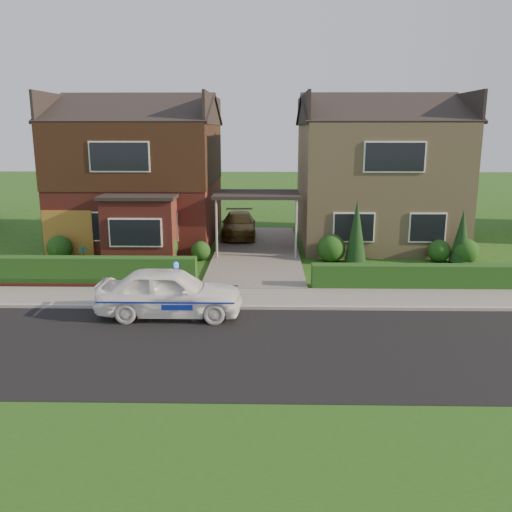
{
  "coord_description": "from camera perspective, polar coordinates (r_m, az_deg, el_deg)",
  "views": [
    {
      "loc": [
        0.45,
        -13.14,
        5.52
      ],
      "look_at": [
        0.12,
        3.5,
        1.62
      ],
      "focal_mm": 38.0,
      "sensor_mm": 36.0,
      "label": 1
    }
  ],
  "objects": [
    {
      "name": "conifer_b",
      "position": [
        24.19,
        20.83,
        1.78
      ],
      "size": [
        0.9,
        0.9,
        2.2
      ],
      "primitive_type": "cone",
      "color": "black",
      "rests_on": "ground"
    },
    {
      "name": "road",
      "position": [
        14.26,
        -0.76,
        -9.6
      ],
      "size": [
        60.0,
        6.0,
        0.02
      ],
      "primitive_type": "cube",
      "color": "black",
      "rests_on": "ground"
    },
    {
      "name": "dwarf_wall",
      "position": [
        20.19,
        -16.94,
        -2.75
      ],
      "size": [
        7.7,
        0.25,
        0.36
      ],
      "primitive_type": "cube",
      "color": "maroon",
      "rests_on": "ground"
    },
    {
      "name": "hedge_right",
      "position": [
        20.03,
        16.63,
        -3.39
      ],
      "size": [
        7.5,
        0.55,
        0.8
      ],
      "primitive_type": "cube",
      "color": "#163811",
      "rests_on": "ground"
    },
    {
      "name": "driveway",
      "position": [
        24.76,
        0.08,
        0.43
      ],
      "size": [
        3.8,
        12.0,
        0.12
      ],
      "primitive_type": "cube",
      "color": "#666059",
      "rests_on": "ground"
    },
    {
      "name": "police_car",
      "position": [
        16.52,
        -9.05,
        -3.82
      ],
      "size": [
        3.99,
        4.34,
        1.64
      ],
      "rotation": [
        0.0,
        0.0,
        1.57
      ],
      "color": "white",
      "rests_on": "ground"
    },
    {
      "name": "shrub_right_near",
      "position": [
        23.24,
        7.92,
        0.82
      ],
      "size": [
        1.2,
        1.2,
        1.2
      ],
      "primitive_type": "sphere",
      "color": "#163811",
      "rests_on": "ground"
    },
    {
      "name": "kerb",
      "position": [
        17.1,
        -0.42,
        -5.45
      ],
      "size": [
        60.0,
        0.16,
        0.12
      ],
      "primitive_type": "cube",
      "color": "#9E9993",
      "rests_on": "ground"
    },
    {
      "name": "potted_plant_c",
      "position": [
        21.49,
        -9.79,
        -0.92
      ],
      "size": [
        0.47,
        0.47,
        0.72
      ],
      "primitive_type": "imported",
      "rotation": [
        0.0,
        0.0,
        1.39
      ],
      "color": "gray",
      "rests_on": "ground"
    },
    {
      "name": "shrub_right_far",
      "position": [
        24.37,
        21.17,
        0.48
      ],
      "size": [
        1.08,
        1.08,
        1.08
      ],
      "primitive_type": "sphere",
      "color": "#163811",
      "rests_on": "ground"
    },
    {
      "name": "house_left",
      "position": [
        27.81,
        -11.96,
        9.37
      ],
      "size": [
        7.5,
        9.53,
        7.25
      ],
      "color": "maroon",
      "rests_on": "ground"
    },
    {
      "name": "garage_door",
      "position": [
        25.09,
        -19.17,
        2.17
      ],
      "size": [
        2.2,
        0.1,
        2.1
      ],
      "primitive_type": "cube",
      "color": "brown",
      "rests_on": "ground"
    },
    {
      "name": "grass_verge",
      "position": [
        9.85,
        -1.79,
        -20.93
      ],
      "size": [
        60.0,
        4.0,
        0.01
      ],
      "primitive_type": "cube",
      "color": "#1F4612",
      "rests_on": "ground"
    },
    {
      "name": "potted_plant_a",
      "position": [
        24.03,
        -17.72,
        0.12
      ],
      "size": [
        0.37,
        0.25,
        0.71
      ],
      "primitive_type": "imported",
      "rotation": [
        0.0,
        0.0,
        0.0
      ],
      "color": "gray",
      "rests_on": "ground"
    },
    {
      "name": "ground",
      "position": [
        14.26,
        -0.76,
        -9.6
      ],
      "size": [
        120.0,
        120.0,
        0.0
      ],
      "primitive_type": "plane",
      "color": "#1F4612",
      "rests_on": "ground"
    },
    {
      "name": "carport_link",
      "position": [
        24.27,
        0.08,
        6.4
      ],
      "size": [
        3.8,
        3.0,
        2.77
      ],
      "color": "black",
      "rests_on": "ground"
    },
    {
      "name": "driveway_car",
      "position": [
        28.04,
        -1.83,
        3.33
      ],
      "size": [
        1.86,
        4.28,
        1.22
      ],
      "primitive_type": "imported",
      "rotation": [
        0.0,
        0.0,
        0.04
      ],
      "color": "brown",
      "rests_on": "driveway"
    },
    {
      "name": "shrub_left_far",
      "position": [
        24.85,
        -19.98,
        0.81
      ],
      "size": [
        1.08,
        1.08,
        1.08
      ],
      "primitive_type": "sphere",
      "color": "#163811",
      "rests_on": "ground"
    },
    {
      "name": "hedge_left",
      "position": [
        20.38,
        -16.78,
        -3.12
      ],
      "size": [
        7.5,
        0.55,
        0.9
      ],
      "primitive_type": "cube",
      "color": "#163811",
      "rests_on": "ground"
    },
    {
      "name": "shrub_left_mid",
      "position": [
        23.39,
        -9.84,
        0.98
      ],
      "size": [
        1.32,
        1.32,
        1.32
      ],
      "primitive_type": "sphere",
      "color": "#163811",
      "rests_on": "ground"
    },
    {
      "name": "conifer_a",
      "position": [
        23.05,
        10.51,
        2.4
      ],
      "size": [
        0.9,
        0.9,
        2.6
      ],
      "primitive_type": "cone",
      "color": "black",
      "rests_on": "ground"
    },
    {
      "name": "shrub_right_mid",
      "position": [
        24.33,
        18.71,
        0.51
      ],
      "size": [
        0.96,
        0.96,
        0.96
      ],
      "primitive_type": "sphere",
      "color": "#163811",
      "rests_on": "ground"
    },
    {
      "name": "sidewalk",
      "position": [
        18.1,
        -0.33,
        -4.42
      ],
      "size": [
        60.0,
        2.0,
        0.1
      ],
      "primitive_type": "cube",
      "color": "slate",
      "rests_on": "ground"
    },
    {
      "name": "potted_plant_b",
      "position": [
        23.56,
        -13.98,
        0.06
      ],
      "size": [
        0.47,
        0.47,
        0.67
      ],
      "primitive_type": "imported",
      "rotation": [
        0.0,
        0.0,
        0.82
      ],
      "color": "gray",
      "rests_on": "ground"
    },
    {
      "name": "house_right",
      "position": [
        27.72,
        12.43,
        9.03
      ],
      "size": [
        7.5,
        8.06,
        7.25
      ],
      "color": "tan",
      "rests_on": "ground"
    },
    {
      "name": "shrub_left_near",
      "position": [
        23.48,
        -5.85,
        0.56
      ],
      "size": [
        0.84,
        0.84,
        0.84
      ],
      "primitive_type": "sphere",
      "color": "#163811",
      "rests_on": "ground"
    }
  ]
}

